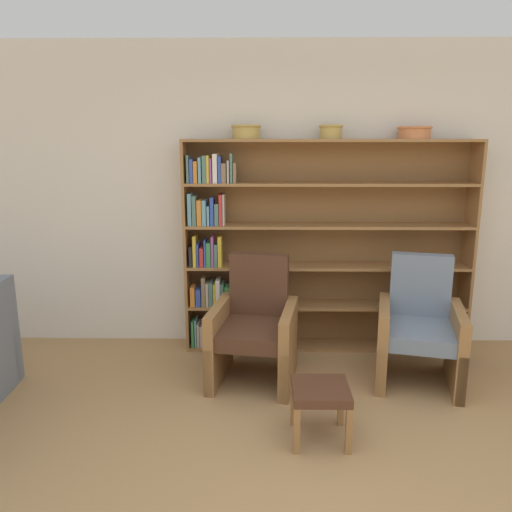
# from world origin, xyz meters

# --- Properties ---
(wall_back) EXTENTS (12.00, 0.06, 2.75)m
(wall_back) POSITION_xyz_m (0.00, 2.64, 1.38)
(wall_back) COLOR silver
(wall_back) RESTS_ON ground
(bookshelf) EXTENTS (2.56, 0.30, 1.90)m
(bookshelf) POSITION_xyz_m (-0.06, 2.47, 0.93)
(bookshelf) COLOR olive
(bookshelf) RESTS_ON ground
(bowl_stoneware) EXTENTS (0.26, 0.26, 0.12)m
(bowl_stoneware) POSITION_xyz_m (-0.55, 2.45, 1.97)
(bowl_stoneware) COLOR tan
(bowl_stoneware) RESTS_ON bookshelf
(bowl_copper) EXTENTS (0.21, 0.21, 0.12)m
(bowl_copper) POSITION_xyz_m (0.18, 2.45, 1.97)
(bowl_copper) COLOR tan
(bowl_copper) RESTS_ON bookshelf
(bowl_slate) EXTENTS (0.29, 0.29, 0.11)m
(bowl_slate) POSITION_xyz_m (0.89, 2.45, 1.96)
(bowl_slate) COLOR #C67547
(bowl_slate) RESTS_ON bookshelf
(armchair_leather) EXTENTS (0.74, 0.77, 0.99)m
(armchair_leather) POSITION_xyz_m (-0.46, 1.80, 0.42)
(armchair_leather) COLOR olive
(armchair_leather) RESTS_ON ground
(armchair_cushioned) EXTENTS (0.78, 0.81, 0.99)m
(armchair_cushioned) POSITION_xyz_m (0.85, 1.80, 0.42)
(armchair_cushioned) COLOR olive
(armchair_cushioned) RESTS_ON ground
(footstool) EXTENTS (0.36, 0.36, 0.36)m
(footstool) POSITION_xyz_m (-0.03, 0.94, 0.30)
(footstool) COLOR olive
(footstool) RESTS_ON ground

